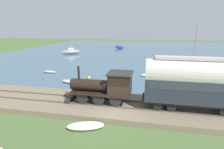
% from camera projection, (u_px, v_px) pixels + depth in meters
% --- Properties ---
extents(ground_plane, '(200.00, 200.00, 0.00)m').
position_uv_depth(ground_plane, '(115.00, 115.00, 15.06)').
color(ground_plane, '#476033').
extents(harbor_water, '(80.00, 80.00, 0.01)m').
position_uv_depth(harbor_water, '(140.00, 51.00, 57.19)').
color(harbor_water, '#426075').
rests_on(harbor_water, ground).
extents(rail_embankment, '(5.70, 56.00, 0.60)m').
position_uv_depth(rail_embankment, '(118.00, 106.00, 16.27)').
color(rail_embankment, '#756651').
rests_on(rail_embankment, ground).
extents(steam_locomotive, '(2.23, 6.14, 3.31)m').
position_uv_depth(steam_locomotive, '(107.00, 85.00, 15.95)').
color(steam_locomotive, black).
rests_on(steam_locomotive, rail_embankment).
extents(passenger_coach, '(2.37, 8.89, 4.48)m').
position_uv_depth(passenger_coach, '(198.00, 82.00, 14.28)').
color(passenger_coach, black).
rests_on(passenger_coach, rail_embankment).
extents(sailboat_gray, '(3.88, 5.16, 7.06)m').
position_uv_depth(sailboat_gray, '(71.00, 52.00, 49.78)').
color(sailboat_gray, gray).
rests_on(sailboat_gray, harbor_water).
extents(sailboat_green, '(4.77, 6.00, 7.97)m').
position_uv_depth(sailboat_green, '(191.00, 79.00, 23.54)').
color(sailboat_green, '#236B42').
rests_on(sailboat_green, harbor_water).
extents(sailboat_blue, '(1.10, 3.32, 8.51)m').
position_uv_depth(sailboat_blue, '(120.00, 47.00, 62.33)').
color(sailboat_blue, '#335199').
rests_on(sailboat_blue, harbor_water).
extents(rowboat_near_shore, '(1.72, 2.88, 0.35)m').
position_uv_depth(rowboat_near_shore, '(70.00, 81.00, 23.96)').
color(rowboat_near_shore, '#B7B2A3').
rests_on(rowboat_near_shore, harbor_water).
extents(rowboat_off_pier, '(0.89, 2.50, 0.37)m').
position_uv_depth(rowboat_off_pier, '(50.00, 72.00, 29.20)').
color(rowboat_off_pier, '#B7B2A3').
rests_on(rowboat_off_pier, harbor_water).
extents(rowboat_far_out, '(2.04, 2.92, 0.35)m').
position_uv_depth(rowboat_far_out, '(149.00, 75.00, 27.40)').
color(rowboat_far_out, beige).
rests_on(rowboat_far_out, harbor_water).
extents(beached_dinghy, '(1.88, 3.00, 0.44)m').
position_uv_depth(beached_dinghy, '(85.00, 126.00, 13.07)').
color(beached_dinghy, silver).
rests_on(beached_dinghy, ground).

